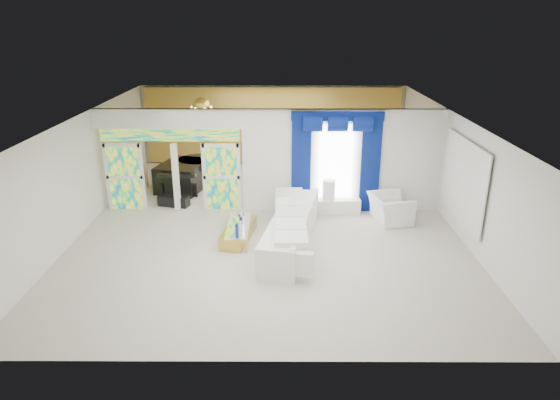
{
  "coord_description": "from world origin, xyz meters",
  "views": [
    {
      "loc": [
        0.35,
        -12.76,
        5.41
      ],
      "look_at": [
        0.3,
        -1.2,
        1.1
      ],
      "focal_mm": 31.56,
      "sensor_mm": 36.0,
      "label": 1
    }
  ],
  "objects_px": {
    "coffee_table": "(239,232)",
    "grand_piano": "(183,176)",
    "white_sofa": "(291,230)",
    "console_table": "(338,206)",
    "armchair": "(390,208)"
  },
  "relations": [
    {
      "from": "coffee_table",
      "to": "console_table",
      "type": "height_order",
      "value": "console_table"
    },
    {
      "from": "coffee_table",
      "to": "armchair",
      "type": "xyz_separation_m",
      "value": [
        4.16,
        1.2,
        0.19
      ]
    },
    {
      "from": "console_table",
      "to": "grand_piano",
      "type": "height_order",
      "value": "grand_piano"
    },
    {
      "from": "console_table",
      "to": "grand_piano",
      "type": "xyz_separation_m",
      "value": [
        -4.95,
        2.13,
        0.23
      ]
    },
    {
      "from": "console_table",
      "to": "armchair",
      "type": "bearing_deg",
      "value": -24.94
    },
    {
      "from": "coffee_table",
      "to": "armchair",
      "type": "relative_size",
      "value": 1.43
    },
    {
      "from": "white_sofa",
      "to": "grand_piano",
      "type": "bearing_deg",
      "value": 140.44
    },
    {
      "from": "grand_piano",
      "to": "coffee_table",
      "type": "bearing_deg",
      "value": -47.0
    },
    {
      "from": "armchair",
      "to": "grand_piano",
      "type": "relative_size",
      "value": 0.66
    },
    {
      "from": "white_sofa",
      "to": "console_table",
      "type": "bearing_deg",
      "value": 67.13
    },
    {
      "from": "console_table",
      "to": "white_sofa",
      "type": "bearing_deg",
      "value": -123.77
    },
    {
      "from": "white_sofa",
      "to": "coffee_table",
      "type": "relative_size",
      "value": 2.42
    },
    {
      "from": "coffee_table",
      "to": "grand_piano",
      "type": "distance_m",
      "value": 4.54
    },
    {
      "from": "coffee_table",
      "to": "grand_piano",
      "type": "bearing_deg",
      "value": 118.72
    },
    {
      "from": "console_table",
      "to": "armchair",
      "type": "distance_m",
      "value": 1.53
    }
  ]
}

